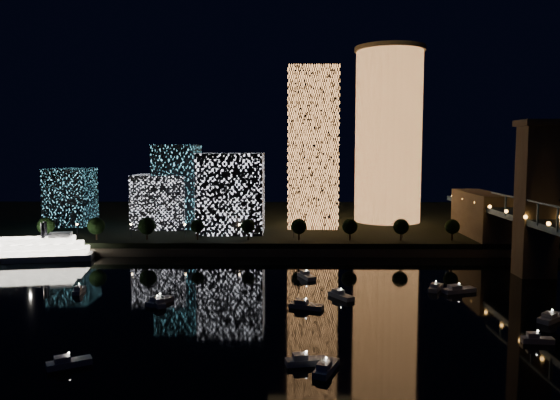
# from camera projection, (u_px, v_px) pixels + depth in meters

# --- Properties ---
(ground) EXTENTS (520.00, 520.00, 0.00)m
(ground) POSITION_uv_depth(u_px,v_px,m) (350.00, 325.00, 127.19)
(ground) COLOR black
(ground) RESTS_ON ground
(far_bank) EXTENTS (420.00, 160.00, 5.00)m
(far_bank) POSITION_uv_depth(u_px,v_px,m) (315.00, 222.00, 286.21)
(far_bank) COLOR black
(far_bank) RESTS_ON ground
(seawall) EXTENTS (420.00, 6.00, 3.00)m
(seawall) POSITION_uv_depth(u_px,v_px,m) (325.00, 252.00, 208.67)
(seawall) COLOR #6B5E4C
(seawall) RESTS_ON ground
(tower_cylindrical) EXTENTS (34.00, 34.00, 84.43)m
(tower_cylindrical) POSITION_uv_depth(u_px,v_px,m) (388.00, 135.00, 266.04)
(tower_cylindrical) COLOR #E68E49
(tower_cylindrical) RESTS_ON far_bank
(tower_rectangular) EXTENTS (22.71, 22.71, 72.27)m
(tower_rectangular) POSITION_uv_depth(u_px,v_px,m) (312.00, 148.00, 249.71)
(tower_rectangular) COLOR #E68E49
(tower_rectangular) RESTS_ON far_bank
(midrise_blocks) EXTENTS (101.17, 43.31, 37.63)m
(midrise_blocks) POSITION_uv_depth(u_px,v_px,m) (174.00, 193.00, 245.06)
(midrise_blocks) COLOR white
(midrise_blocks) RESTS_ON far_bank
(riverboat) EXTENTS (49.38, 18.68, 14.59)m
(riverboat) POSITION_uv_depth(u_px,v_px,m) (22.00, 251.00, 199.07)
(riverboat) COLOR silver
(riverboat) RESTS_ON ground
(motorboats) EXTENTS (128.56, 81.25, 2.78)m
(motorboats) POSITION_uv_depth(u_px,v_px,m) (325.00, 309.00, 137.31)
(motorboats) COLOR silver
(motorboats) RESTS_ON ground
(esplanade_trees) EXTENTS (166.26, 6.78, 8.89)m
(esplanade_trees) POSITION_uv_depth(u_px,v_px,m) (230.00, 226.00, 214.27)
(esplanade_trees) COLOR black
(esplanade_trees) RESTS_ON far_bank
(street_lamps) EXTENTS (132.70, 0.70, 5.65)m
(street_lamps) POSITION_uv_depth(u_px,v_px,m) (239.00, 228.00, 220.34)
(street_lamps) COLOR black
(street_lamps) RESTS_ON far_bank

